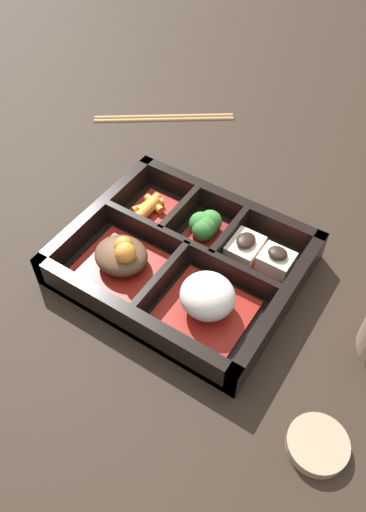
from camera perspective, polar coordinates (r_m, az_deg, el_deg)
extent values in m
plane|color=black|center=(0.59, 0.00, -1.56)|extent=(3.00, 3.00, 0.00)
cube|color=black|center=(0.59, 0.00, -1.25)|extent=(0.26, 0.22, 0.01)
cube|color=black|center=(0.64, 5.01, 5.62)|extent=(0.26, 0.01, 0.04)
cube|color=black|center=(0.53, -6.06, -7.36)|extent=(0.26, 0.01, 0.04)
cube|color=black|center=(0.55, 11.01, -5.71)|extent=(0.01, 0.22, 0.04)
cube|color=black|center=(0.63, -9.50, 4.44)|extent=(0.01, 0.22, 0.04)
cube|color=black|center=(0.58, 0.54, 0.37)|extent=(0.23, 0.01, 0.04)
cube|color=black|center=(0.60, 5.18, 1.75)|extent=(0.01, 0.08, 0.04)
cube|color=black|center=(0.62, -0.42, 4.37)|extent=(0.01, 0.08, 0.04)
cube|color=black|center=(0.56, -2.38, -3.07)|extent=(0.01, 0.10, 0.04)
cube|color=maroon|center=(0.55, 2.71, -6.16)|extent=(0.10, 0.08, 0.01)
ellipsoid|color=silver|center=(0.52, 2.81, -4.60)|extent=(0.06, 0.06, 0.05)
cube|color=maroon|center=(0.59, -6.93, -1.03)|extent=(0.10, 0.08, 0.01)
ellipsoid|color=brown|center=(0.57, -7.09, 0.05)|extent=(0.06, 0.06, 0.03)
sphere|color=orange|center=(0.55, -6.60, 0.33)|extent=(0.02, 0.02, 0.02)
sphere|color=orange|center=(0.56, -6.81, 1.20)|extent=(0.02, 0.02, 0.02)
cube|color=maroon|center=(0.59, 8.63, -0.52)|extent=(0.06, 0.06, 0.01)
cube|color=beige|center=(0.58, 10.58, -0.58)|extent=(0.04, 0.03, 0.02)
ellipsoid|color=black|center=(0.57, 10.78, 0.33)|extent=(0.02, 0.02, 0.01)
cube|color=beige|center=(0.59, 7.09, 0.97)|extent=(0.04, 0.04, 0.02)
ellipsoid|color=black|center=(0.58, 7.20, 1.80)|extent=(0.02, 0.03, 0.01)
cube|color=maroon|center=(0.61, 2.26, 2.50)|extent=(0.05, 0.06, 0.01)
sphere|color=#387A33|center=(0.60, 2.49, 2.94)|extent=(0.03, 0.03, 0.03)
sphere|color=#387A33|center=(0.60, 2.05, 3.74)|extent=(0.03, 0.03, 0.03)
sphere|color=#387A33|center=(0.61, 3.16, 3.90)|extent=(0.03, 0.03, 0.03)
sphere|color=#387A33|center=(0.60, 2.31, 3.41)|extent=(0.03, 0.03, 0.03)
sphere|color=#387A33|center=(0.60, 2.29, 3.56)|extent=(0.03, 0.03, 0.03)
cube|color=maroon|center=(0.64, -3.29, 5.10)|extent=(0.06, 0.06, 0.01)
cylinder|color=orange|center=(0.64, -3.34, 5.97)|extent=(0.03, 0.02, 0.01)
cylinder|color=orange|center=(0.64, -4.02, 5.71)|extent=(0.03, 0.04, 0.01)
cylinder|color=orange|center=(0.63, -4.16, 5.29)|extent=(0.02, 0.04, 0.01)
cylinder|color=orange|center=(0.64, -3.92, 5.97)|extent=(0.02, 0.04, 0.01)
cylinder|color=#A87F51|center=(0.82, -2.19, 15.45)|extent=(0.18, 0.13, 0.01)
cylinder|color=#A87F51|center=(0.82, -2.20, 15.81)|extent=(0.18, 0.13, 0.01)
cylinder|color=gray|center=(0.50, 15.11, -20.11)|extent=(0.06, 0.06, 0.01)
cylinder|color=black|center=(0.50, 15.21, -19.94)|extent=(0.04, 0.04, 0.00)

